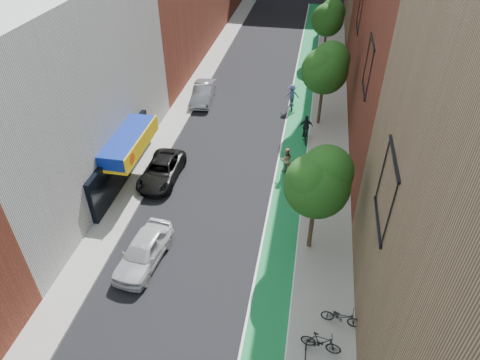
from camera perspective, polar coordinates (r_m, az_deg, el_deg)
The scene contains 15 objects.
bike_lane at distance 37.48m, azimuth 7.98°, elevation 9.08°, with size 2.00×68.00×0.01m, color #157945.
sidewalk_left at distance 38.98m, azimuth -7.03°, elevation 10.44°, with size 2.00×68.00×0.15m, color gray.
sidewalk_right at distance 37.47m, azimuth 11.84°, elevation 8.75°, with size 3.00×68.00×0.15m, color gray.
building_left_white at distance 28.82m, azimuth -24.56°, elevation 10.41°, with size 8.00×20.00×12.00m, color silver.
tree_near at distance 21.43m, azimuth 10.41°, elevation -0.12°, with size 3.40×3.36×6.42m.
tree_mid at distance 33.63m, azimuth 11.34°, elevation 14.56°, with size 3.55×3.53×6.74m.
tree_far at distance 47.01m, azimuth 11.70°, elevation 20.49°, with size 3.30×3.25×6.21m.
parked_car_white at distance 23.46m, azimuth -12.75°, elevation -9.23°, with size 1.84×4.57×1.56m, color silver.
parked_car_black at distance 29.04m, azimuth -10.42°, elevation 1.24°, with size 2.24×4.86×1.35m, color black.
parked_car_silver at distance 38.66m, azimuth -4.91°, elevation 11.50°, with size 1.65×4.72×1.55m, color gray.
cyclist_lane_near at distance 29.05m, azimuth 6.13°, elevation 2.16°, with size 0.93×1.80×2.04m.
cyclist_lane_mid at distance 32.92m, azimuth 8.74°, elevation 6.35°, with size 1.09×1.90×2.12m.
cyclist_lane_far at distance 37.34m, azimuth 6.91°, elevation 10.78°, with size 1.33×1.85×2.23m.
parked_bike_mid at distance 20.04m, azimuth 10.76°, elevation -20.49°, with size 0.51×1.79×1.08m, color black.
parked_bike_far at distance 21.03m, azimuth 13.32°, elevation -17.30°, with size 0.64×1.82×0.96m, color black.
Camera 1 is at (4.87, -7.18, 17.41)m, focal length 32.00 mm.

